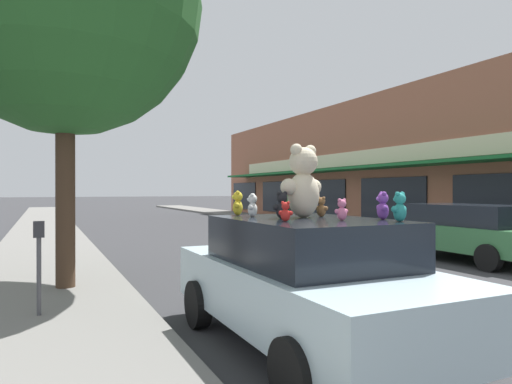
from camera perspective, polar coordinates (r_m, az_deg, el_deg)
ground_plane at (r=8.44m, az=25.39°, el=-12.33°), size 260.00×260.00×0.00m
sidewalk_near at (r=5.53m, az=-24.24°, el=-18.34°), size 2.70×90.00×0.14m
storefront_row at (r=26.08m, az=27.87°, el=3.17°), size 15.17×38.03×6.37m
plush_art_car at (r=5.43m, az=6.41°, el=-10.85°), size 2.03×4.15×1.50m
teddy_bear_giant at (r=5.56m, az=5.89°, el=1.21°), size 0.67×0.47×0.89m
teddy_bear_red at (r=4.83m, az=3.71°, el=-2.48°), size 0.14×0.15×0.22m
teddy_bear_pink at (r=5.05m, az=10.67°, el=-2.22°), size 0.18×0.11×0.24m
teddy_bear_purple at (r=5.33m, az=15.55°, el=-1.71°), size 0.17×0.24×0.32m
teddy_bear_green at (r=5.78m, az=3.53°, el=-1.64°), size 0.19×0.21×0.30m
teddy_bear_white at (r=5.65m, az=-0.45°, el=-1.71°), size 0.19×0.21×0.29m
teddy_bear_black at (r=5.31m, az=3.26°, el=-1.70°), size 0.24×0.15×0.32m
teddy_bear_brown at (r=5.73m, az=8.17°, el=-1.88°), size 0.14×0.19×0.25m
teddy_bear_yellow at (r=6.02m, az=-2.32°, el=-1.44°), size 0.18×0.25×0.33m
teddy_bear_teal at (r=5.04m, az=17.52°, el=-1.82°), size 0.24×0.16×0.32m
parked_car_far_center at (r=13.05m, az=25.05°, el=-4.34°), size 2.05×4.19×1.46m
parking_meter at (r=6.87m, az=-25.50°, el=-7.14°), size 0.14×0.10×1.27m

